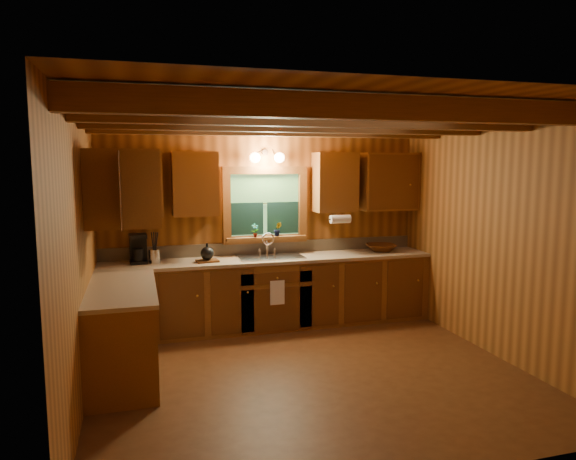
% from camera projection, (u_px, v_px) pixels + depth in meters
% --- Properties ---
extents(room, '(4.20, 4.20, 4.20)m').
position_uv_depth(room, '(311.00, 245.00, 5.04)').
color(room, '#522D13').
rests_on(room, ground).
extents(ceiling_beams, '(4.20, 2.54, 0.18)m').
position_uv_depth(ceiling_beams, '(312.00, 120.00, 4.89)').
color(ceiling_beams, brown).
rests_on(ceiling_beams, room).
extents(base_cabinets, '(4.20, 2.22, 0.86)m').
position_uv_depth(base_cabinets, '(237.00, 302.00, 6.24)').
color(base_cabinets, brown).
rests_on(base_cabinets, ground).
extents(countertop, '(4.20, 2.24, 0.04)m').
position_uv_depth(countertop, '(238.00, 265.00, 6.19)').
color(countertop, tan).
rests_on(countertop, base_cabinets).
extents(backsplash, '(4.20, 0.02, 0.16)m').
position_uv_depth(backsplash, '(265.00, 248.00, 6.88)').
color(backsplash, tan).
rests_on(backsplash, room).
extents(dishwasher_panel, '(0.02, 0.60, 0.80)m').
position_uv_depth(dishwasher_panel, '(155.00, 324.00, 5.39)').
color(dishwasher_panel, white).
rests_on(dishwasher_panel, base_cabinets).
extents(upper_cabinets, '(4.19, 1.77, 0.78)m').
position_uv_depth(upper_cabinets, '(228.00, 184.00, 6.17)').
color(upper_cabinets, brown).
rests_on(upper_cabinets, room).
extents(window, '(1.12, 0.08, 1.00)m').
position_uv_depth(window, '(265.00, 206.00, 6.79)').
color(window, brown).
rests_on(window, room).
extents(window_sill, '(1.06, 0.14, 0.04)m').
position_uv_depth(window_sill, '(266.00, 238.00, 6.80)').
color(window_sill, brown).
rests_on(window_sill, room).
extents(wall_sconce, '(0.45, 0.21, 0.17)m').
position_uv_depth(wall_sconce, '(267.00, 157.00, 6.59)').
color(wall_sconce, black).
rests_on(wall_sconce, room).
extents(paper_towel_roll, '(0.27, 0.11, 0.11)m').
position_uv_depth(paper_towel_roll, '(340.00, 219.00, 6.75)').
color(paper_towel_roll, white).
rests_on(paper_towel_roll, upper_cabinets).
extents(dish_towel, '(0.18, 0.01, 0.30)m').
position_uv_depth(dish_towel, '(277.00, 293.00, 6.35)').
color(dish_towel, white).
rests_on(dish_towel, base_cabinets).
extents(sink, '(0.82, 0.48, 0.43)m').
position_uv_depth(sink, '(270.00, 261.00, 6.63)').
color(sink, silver).
rests_on(sink, countertop).
extents(coffee_maker, '(0.20, 0.25, 0.35)m').
position_uv_depth(coffee_maker, '(138.00, 249.00, 6.24)').
color(coffee_maker, black).
rests_on(coffee_maker, countertop).
extents(utensil_crock, '(0.13, 0.13, 0.37)m').
position_uv_depth(utensil_crock, '(154.00, 255.00, 6.23)').
color(utensil_crock, silver).
rests_on(utensil_crock, countertop).
extents(cutting_board, '(0.28, 0.21, 0.02)m').
position_uv_depth(cutting_board, '(207.00, 261.00, 6.31)').
color(cutting_board, '#562E12').
rests_on(cutting_board, countertop).
extents(teakettle, '(0.16, 0.16, 0.20)m').
position_uv_depth(teakettle, '(207.00, 253.00, 6.30)').
color(teakettle, black).
rests_on(teakettle, cutting_board).
extents(wicker_basket, '(0.48, 0.48, 0.10)m').
position_uv_depth(wicker_basket, '(381.00, 248.00, 7.06)').
color(wicker_basket, '#48230C').
rests_on(wicker_basket, countertop).
extents(potted_plant_left, '(0.10, 0.08, 0.18)m').
position_uv_depth(potted_plant_left, '(255.00, 230.00, 6.70)').
color(potted_plant_left, '#562E12').
rests_on(potted_plant_left, window_sill).
extents(potted_plant_right, '(0.12, 0.10, 0.19)m').
position_uv_depth(potted_plant_right, '(278.00, 229.00, 6.80)').
color(potted_plant_right, '#562E12').
rests_on(potted_plant_right, window_sill).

